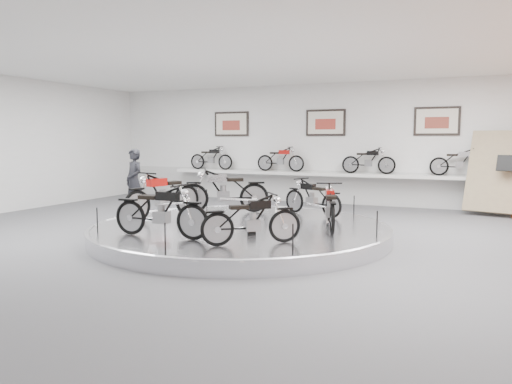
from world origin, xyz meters
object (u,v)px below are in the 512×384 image
at_px(shelf, 323,174).
at_px(bike_e, 161,211).
at_px(bike_a, 330,207).
at_px(bike_c, 224,191).
at_px(bike_b, 312,197).
at_px(bike_f, 252,219).
at_px(bike_d, 163,195).
at_px(visitor, 134,181).
at_px(display_platform, 241,232).

bearing_deg(shelf, bike_e, -95.41).
xyz_separation_m(bike_a, bike_c, (-3.07, 1.21, 0.10)).
bearing_deg(bike_b, bike_f, 115.38).
relative_size(bike_d, bike_f, 1.23).
height_order(bike_c, bike_d, bike_c).
bearing_deg(bike_e, bike_d, 122.14).
bearing_deg(bike_e, shelf, 84.04).
height_order(shelf, visitor, visitor).
xyz_separation_m(bike_e, bike_f, (1.83, 0.10, -0.06)).
distance_m(bike_e, visitor, 5.68).
bearing_deg(bike_d, bike_b, 138.31).
xyz_separation_m(bike_a, bike_d, (-3.91, -0.23, 0.09)).
relative_size(bike_c, bike_e, 1.10).
relative_size(bike_a, bike_d, 0.84).
relative_size(display_platform, visitor, 3.43).
height_order(display_platform, bike_b, bike_b).
bearing_deg(bike_f, bike_a, 27.66).
bearing_deg(bike_c, shelf, -133.08).
xyz_separation_m(shelf, bike_c, (-1.16, -4.91, -0.14)).
xyz_separation_m(bike_b, bike_f, (0.03, -3.70, 0.01)).
height_order(bike_c, bike_e, bike_c).
xyz_separation_m(bike_f, visitor, (-5.63, 4.12, 0.18)).
bearing_deg(shelf, bike_b, -77.14).
distance_m(shelf, visitor, 6.11).
relative_size(display_platform, bike_f, 4.16).
distance_m(display_platform, shelf, 6.46).
bearing_deg(display_platform, bike_c, 127.86).
xyz_separation_m(bike_c, visitor, (-3.42, 0.87, 0.07)).
height_order(bike_a, bike_b, bike_a).
bearing_deg(display_platform, bike_f, -59.19).
relative_size(bike_a, bike_c, 0.83).
xyz_separation_m(display_platform, bike_e, (-0.78, -1.86, 0.66)).
height_order(bike_a, bike_d, bike_d).
distance_m(shelf, bike_e, 8.30).
xyz_separation_m(shelf, bike_f, (1.04, -8.15, -0.25)).
bearing_deg(bike_b, bike_e, 89.66).
relative_size(bike_d, bike_e, 1.09).
distance_m(bike_a, bike_d, 3.92).
distance_m(shelf, bike_d, 6.67).
xyz_separation_m(bike_a, visitor, (-6.49, 2.09, 0.17)).
bearing_deg(shelf, bike_f, -82.70).
xyz_separation_m(shelf, bike_b, (1.02, -4.45, -0.25)).
relative_size(bike_a, bike_b, 1.05).
bearing_deg(bike_c, bike_f, 94.38).
xyz_separation_m(bike_c, bike_d, (-0.84, -1.45, -0.01)).
xyz_separation_m(shelf, visitor, (-4.58, -4.04, -0.07)).
bearing_deg(bike_e, visitor, 131.45).
height_order(bike_a, bike_c, bike_c).
bearing_deg(bike_e, bike_b, 64.17).
distance_m(bike_e, bike_f, 1.83).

